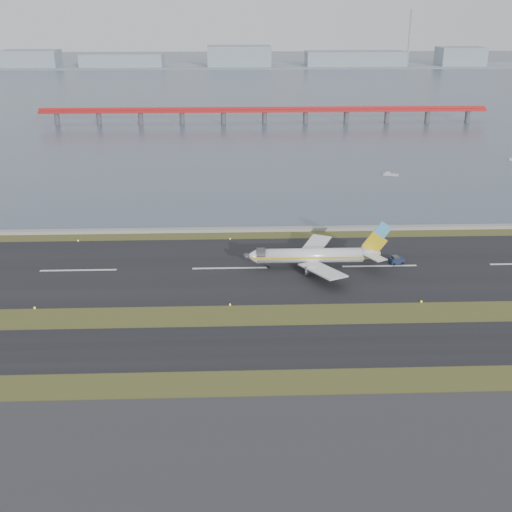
% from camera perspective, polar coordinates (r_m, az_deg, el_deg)
% --- Properties ---
extents(ground, '(1000.00, 1000.00, 0.00)m').
position_cam_1_polar(ground, '(143.04, -2.32, -5.74)').
color(ground, '#354318').
rests_on(ground, ground).
extents(apron_strip, '(1000.00, 50.00, 0.10)m').
position_cam_1_polar(apron_strip, '(97.42, -2.35, -20.69)').
color(apron_strip, '#303033').
rests_on(apron_strip, ground).
extents(taxiway_strip, '(1000.00, 18.00, 0.10)m').
position_cam_1_polar(taxiway_strip, '(132.46, -2.33, -8.10)').
color(taxiway_strip, black).
rests_on(taxiway_strip, ground).
extents(runway_strip, '(1000.00, 45.00, 0.10)m').
position_cam_1_polar(runway_strip, '(170.25, -2.32, -1.10)').
color(runway_strip, black).
rests_on(runway_strip, ground).
extents(seawall, '(1000.00, 2.50, 1.00)m').
position_cam_1_polar(seawall, '(198.13, -2.31, 2.36)').
color(seawall, gray).
rests_on(seawall, ground).
extents(bay_water, '(1400.00, 800.00, 1.30)m').
position_cam_1_polar(bay_water, '(590.81, -2.29, 15.14)').
color(bay_water, '#465265').
rests_on(bay_water, ground).
extents(red_pier, '(260.00, 5.00, 10.20)m').
position_cam_1_polar(red_pier, '(382.10, 0.76, 12.76)').
color(red_pier, '#AB1D1D').
rests_on(red_pier, ground).
extents(far_shoreline, '(1400.00, 80.00, 60.50)m').
position_cam_1_polar(far_shoreline, '(749.63, -1.21, 16.97)').
color(far_shoreline, gray).
rests_on(far_shoreline, ground).
extents(airliner, '(38.52, 32.89, 12.80)m').
position_cam_1_polar(airliner, '(170.11, 5.32, 0.04)').
color(airliner, white).
rests_on(airliner, ground).
extents(pushback_tug, '(4.05, 2.93, 2.34)m').
position_cam_1_polar(pushback_tug, '(176.72, 12.38, -0.36)').
color(pushback_tug, '#151F3C').
rests_on(pushback_tug, ground).
extents(workboat_near, '(6.46, 3.91, 1.50)m').
position_cam_1_polar(workboat_near, '(269.69, 11.87, 7.11)').
color(workboat_near, '#B6B5BA').
rests_on(workboat_near, ground).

